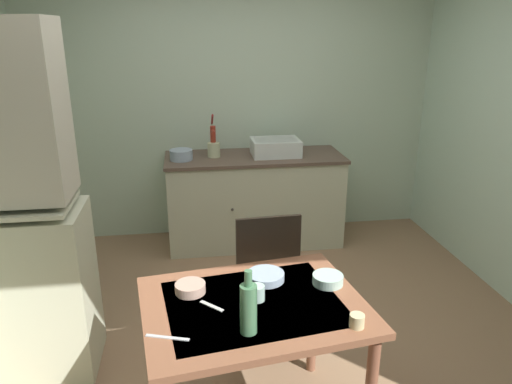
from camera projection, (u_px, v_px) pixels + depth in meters
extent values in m
plane|color=#916E50|center=(263.00, 333.00, 3.31)|extent=(4.86, 4.86, 0.00)
cube|color=beige|center=(233.00, 107.00, 4.65)|extent=(3.96, 0.10, 2.52)
cube|color=beige|center=(17.00, 294.00, 2.81)|extent=(0.85, 0.47, 1.03)
cube|color=beige|center=(255.00, 201.00, 4.60)|extent=(1.62, 0.60, 0.83)
cube|color=brown|center=(254.00, 157.00, 4.46)|extent=(1.65, 0.63, 0.03)
sphere|color=#2D2823|center=(232.00, 210.00, 4.26)|extent=(0.02, 0.02, 0.02)
cube|color=white|center=(275.00, 147.00, 4.46)|extent=(0.44, 0.34, 0.15)
cube|color=black|center=(275.00, 140.00, 4.43)|extent=(0.38, 0.28, 0.01)
cylinder|color=maroon|center=(213.00, 141.00, 4.41)|extent=(0.05, 0.05, 0.28)
cylinder|color=maroon|center=(213.00, 132.00, 4.31)|extent=(0.03, 0.12, 0.03)
cylinder|color=maroon|center=(212.00, 119.00, 4.40)|extent=(0.02, 0.16, 0.12)
cylinder|color=#9EB2C6|center=(181.00, 155.00, 4.30)|extent=(0.20, 0.20, 0.09)
cylinder|color=beige|center=(214.00, 150.00, 4.40)|extent=(0.11, 0.11, 0.13)
cube|color=brown|center=(254.00, 306.00, 2.29)|extent=(1.15, 0.94, 0.04)
cube|color=#EBEDCC|center=(254.00, 303.00, 2.28)|extent=(0.89, 0.73, 0.00)
cylinder|color=brown|center=(155.00, 346.00, 2.60)|extent=(0.06, 0.06, 0.72)
cylinder|color=brown|center=(313.00, 319.00, 2.84)|extent=(0.06, 0.06, 0.72)
cube|color=#36271E|center=(262.00, 288.00, 3.07)|extent=(0.42, 0.42, 0.03)
cube|color=#32281E|center=(268.00, 260.00, 2.80)|extent=(0.38, 0.05, 0.55)
cylinder|color=#36271E|center=(280.00, 300.00, 3.33)|extent=(0.04, 0.04, 0.40)
cylinder|color=#36271E|center=(232.00, 306.00, 3.26)|extent=(0.04, 0.04, 0.40)
cylinder|color=#36271E|center=(294.00, 329.00, 3.01)|extent=(0.04, 0.04, 0.40)
cylinder|color=#36271E|center=(240.00, 335.00, 2.95)|extent=(0.04, 0.04, 0.40)
cylinder|color=tan|center=(190.00, 288.00, 2.36)|extent=(0.15, 0.15, 0.05)
cylinder|color=#9EB2C6|center=(266.00, 276.00, 2.48)|extent=(0.19, 0.19, 0.04)
cylinder|color=#ADD1C1|center=(328.00, 279.00, 2.44)|extent=(0.16, 0.16, 0.05)
cylinder|color=beige|center=(357.00, 321.00, 2.09)|extent=(0.07, 0.07, 0.06)
cylinder|color=#ADD1C1|center=(257.00, 293.00, 2.29)|extent=(0.07, 0.07, 0.08)
cylinder|color=#4C7F56|center=(248.00, 309.00, 2.03)|extent=(0.07, 0.07, 0.23)
cylinder|color=#4C7F56|center=(248.00, 278.00, 1.98)|extent=(0.03, 0.03, 0.07)
cube|color=silver|center=(167.00, 338.00, 2.02)|extent=(0.19, 0.08, 0.00)
cube|color=beige|center=(212.00, 306.00, 2.25)|extent=(0.11, 0.11, 0.00)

